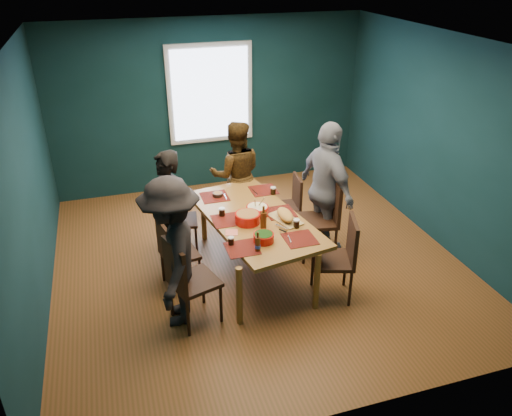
{
  "coord_description": "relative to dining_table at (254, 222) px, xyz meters",
  "views": [
    {
      "loc": [
        -1.59,
        -5.16,
        3.58
      ],
      "look_at": [
        -0.07,
        -0.21,
        0.87
      ],
      "focal_mm": 35.0,
      "sensor_mm": 36.0,
      "label": 1
    }
  ],
  "objects": [
    {
      "name": "room",
      "position": [
        0.09,
        0.46,
        0.69
      ],
      "size": [
        5.01,
        5.01,
        2.71
      ],
      "color": "brown",
      "rests_on": "ground"
    },
    {
      "name": "dining_table",
      "position": [
        0.0,
        0.0,
        0.0
      ],
      "size": [
        1.32,
        2.13,
        0.76
      ],
      "rotation": [
        0.0,
        0.0,
        0.17
      ],
      "color": "brown",
      "rests_on": "floor"
    },
    {
      "name": "chair_left_far",
      "position": [
        -0.85,
        0.74,
        -0.16
      ],
      "size": [
        0.46,
        0.46,
        0.9
      ],
      "rotation": [
        0.0,
        0.0,
        -0.15
      ],
      "color": "black",
      "rests_on": "floor"
    },
    {
      "name": "chair_left_mid",
      "position": [
        -1.0,
        -0.06,
        -0.17
      ],
      "size": [
        0.47,
        0.47,
        0.88
      ],
      "rotation": [
        0.0,
        0.0,
        0.18
      ],
      "color": "black",
      "rests_on": "floor"
    },
    {
      "name": "chair_left_near",
      "position": [
        -0.96,
        -0.74,
        -0.1
      ],
      "size": [
        0.57,
        0.57,
        1.01
      ],
      "rotation": [
        0.0,
        0.0,
        0.3
      ],
      "color": "black",
      "rests_on": "floor"
    },
    {
      "name": "chair_right_far",
      "position": [
        0.74,
        0.73,
        -0.19
      ],
      "size": [
        0.42,
        0.42,
        0.85
      ],
      "rotation": [
        0.0,
        0.0,
        -0.1
      ],
      "color": "black",
      "rests_on": "floor"
    },
    {
      "name": "chair_right_mid",
      "position": [
        0.97,
        0.08,
        -0.08
      ],
      "size": [
        0.54,
        0.54,
        1.03
      ],
      "rotation": [
        0.0,
        0.0,
        -0.19
      ],
      "color": "black",
      "rests_on": "floor"
    },
    {
      "name": "chair_right_near",
      "position": [
        0.78,
        -0.78,
        -0.11
      ],
      "size": [
        0.56,
        0.56,
        0.99
      ],
      "rotation": [
        0.0,
        0.0,
        -0.31
      ],
      "color": "black",
      "rests_on": "floor"
    },
    {
      "name": "person_far_left",
      "position": [
        -0.97,
        0.29,
        0.1
      ],
      "size": [
        0.46,
        0.62,
        1.58
      ],
      "primitive_type": "imported",
      "rotation": [
        0.0,
        0.0,
        4.86
      ],
      "color": "black",
      "rests_on": "floor"
    },
    {
      "name": "person_back",
      "position": [
        0.11,
        1.22,
        0.08
      ],
      "size": [
        0.84,
        0.7,
        1.54
      ],
      "primitive_type": "imported",
      "rotation": [
        0.0,
        0.0,
        2.97
      ],
      "color": "black",
      "rests_on": "floor"
    },
    {
      "name": "person_right",
      "position": [
        1.02,
        0.2,
        0.19
      ],
      "size": [
        0.61,
        1.09,
        1.76
      ],
      "primitive_type": "imported",
      "rotation": [
        0.0,
        0.0,
        1.75
      ],
      "color": "silver",
      "rests_on": "floor"
    },
    {
      "name": "person_near_left",
      "position": [
        -1.06,
        -0.63,
        0.14
      ],
      "size": [
        0.82,
        1.17,
        1.65
      ],
      "primitive_type": "imported",
      "rotation": [
        0.0,
        0.0,
        4.51
      ],
      "color": "black",
      "rests_on": "floor"
    },
    {
      "name": "bowl_salad",
      "position": [
        -0.11,
        -0.12,
        0.14
      ],
      "size": [
        0.29,
        0.29,
        0.12
      ],
      "color": "red",
      "rests_on": "dining_table"
    },
    {
      "name": "bowl_dumpling",
      "position": [
        0.05,
        0.03,
        0.13
      ],
      "size": [
        0.27,
        0.27,
        0.25
      ],
      "color": "red",
      "rests_on": "dining_table"
    },
    {
      "name": "bowl_herbs",
      "position": [
        -0.07,
        -0.58,
        0.12
      ],
      "size": [
        0.23,
        0.23,
        0.1
      ],
      "color": "red",
      "rests_on": "dining_table"
    },
    {
      "name": "cutting_board",
      "position": [
        0.32,
        -0.19,
        0.13
      ],
      "size": [
        0.35,
        0.56,
        0.12
      ],
      "rotation": [
        0.0,
        0.0,
        0.32
      ],
      "color": "tan",
      "rests_on": "dining_table"
    },
    {
      "name": "small_bowl",
      "position": [
        -0.29,
        0.65,
        0.1
      ],
      "size": [
        0.13,
        0.13,
        0.05
      ],
      "color": "black",
      "rests_on": "dining_table"
    },
    {
      "name": "beer_bottle_a",
      "position": [
        -0.18,
        -0.74,
        0.15
      ],
      "size": [
        0.06,
        0.06,
        0.23
      ],
      "color": "#44210C",
      "rests_on": "dining_table"
    },
    {
      "name": "beer_bottle_b",
      "position": [
        0.02,
        -0.29,
        0.18
      ],
      "size": [
        0.07,
        0.07,
        0.27
      ],
      "color": "#44210C",
      "rests_on": "dining_table"
    },
    {
      "name": "cola_glass_a",
      "position": [
        -0.42,
        -0.54,
        0.12
      ],
      "size": [
        0.07,
        0.07,
        0.09
      ],
      "color": "black",
      "rests_on": "dining_table"
    },
    {
      "name": "cola_glass_b",
      "position": [
        0.38,
        -0.39,
        0.13
      ],
      "size": [
        0.07,
        0.07,
        0.1
      ],
      "color": "black",
      "rests_on": "dining_table"
    },
    {
      "name": "cola_glass_c",
      "position": [
        0.41,
        0.5,
        0.13
      ],
      "size": [
        0.07,
        0.07,
        0.1
      ],
      "color": "black",
      "rests_on": "dining_table"
    },
    {
      "name": "cola_glass_d",
      "position": [
        -0.36,
        0.12,
        0.13
      ],
      "size": [
        0.07,
        0.07,
        0.1
      ],
      "color": "black",
      "rests_on": "dining_table"
    },
    {
      "name": "napkin_a",
      "position": [
        0.38,
        0.02,
        0.07
      ],
      "size": [
        0.16,
        0.16,
        0.0
      ],
      "primitive_type": "cube",
      "rotation": [
        0.0,
        0.0,
        -0.0
      ],
      "color": "#F47867",
      "rests_on": "dining_table"
    },
    {
      "name": "napkin_b",
      "position": [
        -0.35,
        -0.29,
        0.07
      ],
      "size": [
        0.17,
        0.17,
        0.0
      ],
      "primitive_type": "cube",
      "rotation": [
        0.0,
        0.0,
        -0.28
      ],
      "color": "#F47867",
      "rests_on": "dining_table"
    },
    {
      "name": "napkin_c",
      "position": [
        0.38,
        -0.66,
        0.07
      ],
      "size": [
        0.17,
        0.17,
        0.0
      ],
      "primitive_type": "cube",
      "rotation": [
        0.0,
        0.0,
        -0.07
      ],
      "color": "#F47867",
      "rests_on": "dining_table"
    }
  ]
}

